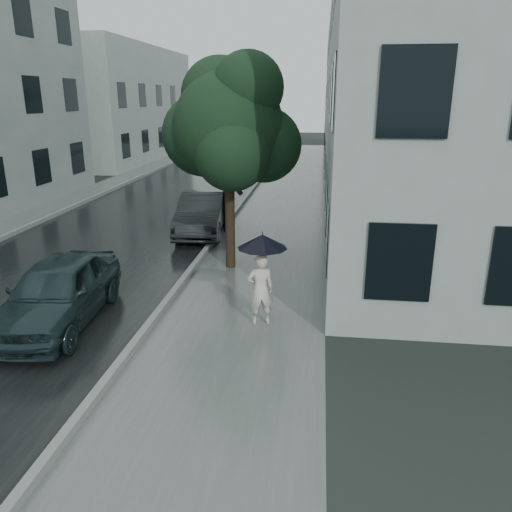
# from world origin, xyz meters

# --- Properties ---
(ground) EXTENTS (120.00, 120.00, 0.00)m
(ground) POSITION_xyz_m (0.00, 0.00, 0.00)
(ground) COLOR black
(ground) RESTS_ON ground
(sidewalk) EXTENTS (3.50, 60.00, 0.01)m
(sidewalk) POSITION_xyz_m (0.25, 12.00, 0.00)
(sidewalk) COLOR slate
(sidewalk) RESTS_ON ground
(kerb_near) EXTENTS (0.15, 60.00, 0.15)m
(kerb_near) POSITION_xyz_m (-1.57, 12.00, 0.07)
(kerb_near) COLOR slate
(kerb_near) RESTS_ON ground
(asphalt_road) EXTENTS (6.85, 60.00, 0.00)m
(asphalt_road) POSITION_xyz_m (-5.08, 12.00, 0.00)
(asphalt_road) COLOR black
(asphalt_road) RESTS_ON ground
(kerb_far) EXTENTS (0.15, 60.00, 0.15)m
(kerb_far) POSITION_xyz_m (-8.57, 12.00, 0.07)
(kerb_far) COLOR slate
(kerb_far) RESTS_ON ground
(sidewalk_far) EXTENTS (1.70, 60.00, 0.01)m
(sidewalk_far) POSITION_xyz_m (-9.50, 12.00, 0.00)
(sidewalk_far) COLOR #4C5451
(sidewalk_far) RESTS_ON ground
(building_near) EXTENTS (7.02, 36.00, 9.00)m
(building_near) POSITION_xyz_m (5.47, 19.50, 4.50)
(building_near) COLOR #93A09C
(building_near) RESTS_ON ground
(building_far_b) EXTENTS (7.02, 18.00, 8.00)m
(building_far_b) POSITION_xyz_m (-13.77, 30.00, 4.00)
(building_far_b) COLOR #93A09C
(building_far_b) RESTS_ON ground
(pedestrian) EXTENTS (0.64, 0.52, 1.52)m
(pedestrian) POSITION_xyz_m (0.66, 1.89, 0.77)
(pedestrian) COLOR beige
(pedestrian) RESTS_ON sidewalk
(umbrella) EXTENTS (1.24, 1.24, 1.06)m
(umbrella) POSITION_xyz_m (0.70, 1.84, 1.81)
(umbrella) COLOR black
(umbrella) RESTS_ON ground
(street_tree) EXTENTS (3.74, 3.40, 5.63)m
(street_tree) POSITION_xyz_m (-0.60, 5.53, 3.80)
(street_tree) COLOR #332619
(street_tree) RESTS_ON ground
(lamp_post) EXTENTS (0.82, 0.47, 5.07)m
(lamp_post) POSITION_xyz_m (-1.60, 9.12, 2.90)
(lamp_post) COLOR black
(lamp_post) RESTS_ON ground
(car_near) EXTENTS (1.92, 4.15, 1.38)m
(car_near) POSITION_xyz_m (-3.50, 1.41, 0.69)
(car_near) COLOR #1C2D30
(car_near) RESTS_ON ground
(car_far) EXTENTS (1.83, 4.29, 1.38)m
(car_far) POSITION_xyz_m (-2.20, 8.89, 0.69)
(car_far) COLOR #242629
(car_far) RESTS_ON ground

